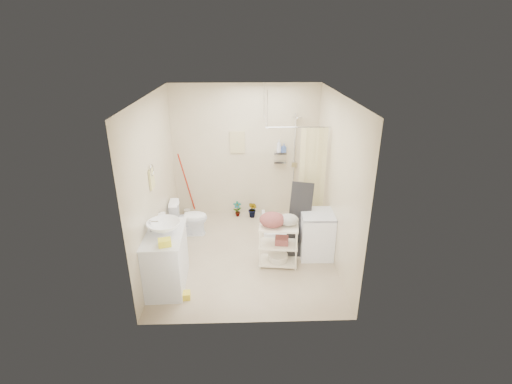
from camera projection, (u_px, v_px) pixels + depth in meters
floor at (247, 254)px, 6.20m from camera, size 3.20×3.20×0.00m
ceiling at (245, 96)px, 5.19m from camera, size 2.80×3.20×0.04m
wall_back at (245, 152)px, 7.17m from camera, size 2.80×0.04×2.60m
wall_front at (247, 233)px, 4.22m from camera, size 2.80×0.04×2.60m
wall_left at (154, 183)px, 5.66m from camera, size 0.04×3.20×2.60m
wall_right at (336, 181)px, 5.74m from camera, size 0.04×3.20×2.60m
vanity at (166, 259)px, 5.30m from camera, size 0.57×0.99×0.85m
sink at (164, 227)px, 5.12m from camera, size 0.57×0.57×0.16m
counter_basket at (165, 242)px, 4.81m from camera, size 0.19×0.16×0.09m
floor_basket at (184, 294)px, 5.14m from camera, size 0.26×0.21×0.13m
toilet at (189, 218)px, 6.72m from camera, size 0.67×0.40×0.66m
mop at (185, 185)px, 7.29m from camera, size 0.14×0.14×1.34m
potted_plant_a at (237, 209)px, 7.46m from camera, size 0.18×0.14×0.32m
potted_plant_b at (253, 210)px, 7.40m from camera, size 0.24×0.24×0.34m
hanging_towel at (237, 142)px, 7.07m from camera, size 0.28×0.03×0.42m
towel_ring at (152, 177)px, 5.41m from camera, size 0.04×0.22×0.34m
tp_holder at (162, 216)px, 5.93m from camera, size 0.08×0.12×0.14m
shower at (292, 173)px, 6.79m from camera, size 1.10×1.10×2.10m
shampoo_bottle_a at (279, 146)px, 7.07m from camera, size 0.09×0.09×0.24m
shampoo_bottle_b at (284, 148)px, 7.07m from camera, size 0.10×0.10×0.16m
washing_machine at (316, 234)px, 6.06m from camera, size 0.53×0.55×0.76m
laundry_rack at (278, 241)px, 5.79m from camera, size 0.63×0.42×0.82m
ironing_board at (299, 219)px, 6.00m from camera, size 0.36×0.13×1.27m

